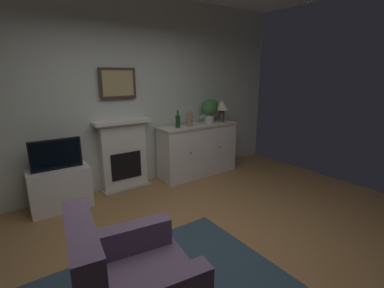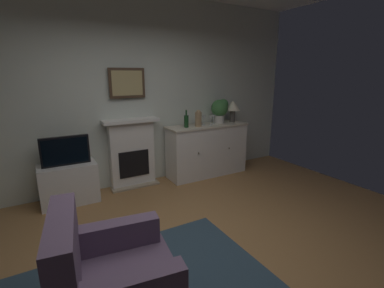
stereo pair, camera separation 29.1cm
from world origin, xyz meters
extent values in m
cube|color=#9E7042|center=(0.00, 0.00, -0.05)|extent=(6.38, 4.44, 0.10)
cube|color=silver|center=(0.00, 2.19, 1.48)|extent=(6.38, 0.06, 2.97)
cube|color=white|center=(0.03, 2.07, 0.53)|extent=(0.70, 0.18, 1.05)
cube|color=tan|center=(0.03, 1.97, 0.01)|extent=(0.77, 0.20, 0.03)
cube|color=black|center=(0.03, 1.97, 0.39)|extent=(0.48, 0.02, 0.42)
cube|color=white|center=(0.03, 2.04, 1.07)|extent=(0.87, 0.27, 0.05)
cube|color=#473323|center=(0.03, 2.11, 1.64)|extent=(0.55, 0.03, 0.45)
cube|color=tan|center=(0.03, 2.09, 1.64)|extent=(0.47, 0.01, 0.37)
cube|color=white|center=(1.35, 1.88, 0.44)|extent=(1.44, 0.45, 0.88)
cube|color=beige|center=(1.35, 1.88, 0.90)|extent=(1.47, 0.48, 0.03)
sphere|color=brown|center=(1.03, 1.65, 0.50)|extent=(0.02, 0.02, 0.02)
sphere|color=brown|center=(1.66, 1.65, 0.50)|extent=(0.02, 0.02, 0.02)
cylinder|color=#4C4742|center=(1.89, 1.88, 1.02)|extent=(0.10, 0.10, 0.22)
cone|color=#EFE5C6|center=(1.89, 1.88, 1.22)|extent=(0.26, 0.26, 0.18)
cylinder|color=#193F1E|center=(0.91, 1.86, 1.01)|extent=(0.08, 0.08, 0.20)
cylinder|color=#193F1E|center=(0.91, 1.86, 1.16)|extent=(0.03, 0.03, 0.09)
cylinder|color=silver|center=(1.27, 1.89, 0.92)|extent=(0.06, 0.06, 0.00)
cylinder|color=silver|center=(1.27, 1.89, 0.96)|extent=(0.01, 0.01, 0.09)
cone|color=silver|center=(1.27, 1.89, 1.04)|extent=(0.07, 0.07, 0.07)
cylinder|color=silver|center=(1.38, 1.83, 0.92)|extent=(0.06, 0.06, 0.00)
cylinder|color=silver|center=(1.38, 1.83, 0.96)|extent=(0.01, 0.01, 0.09)
cone|color=silver|center=(1.38, 1.83, 1.04)|extent=(0.07, 0.07, 0.07)
cylinder|color=silver|center=(1.49, 1.91, 0.92)|extent=(0.06, 0.06, 0.00)
cylinder|color=silver|center=(1.49, 1.91, 0.96)|extent=(0.01, 0.01, 0.09)
cone|color=silver|center=(1.49, 1.91, 1.04)|extent=(0.07, 0.07, 0.07)
cylinder|color=#9E7F5B|center=(1.13, 1.83, 1.03)|extent=(0.11, 0.11, 0.24)
sphere|color=#9E7F5B|center=(1.13, 1.83, 1.15)|extent=(0.08, 0.08, 0.08)
cube|color=white|center=(-0.95, 1.90, 0.28)|extent=(0.75, 0.42, 0.56)
cube|color=black|center=(-0.95, 1.88, 0.76)|extent=(0.62, 0.06, 0.40)
cube|color=black|center=(-0.95, 1.84, 0.76)|extent=(0.57, 0.01, 0.35)
cylinder|color=beige|center=(1.63, 1.93, 0.98)|extent=(0.18, 0.18, 0.14)
sphere|color=#3D753D|center=(1.63, 1.93, 1.18)|extent=(0.30, 0.30, 0.30)
sphere|color=#3D753D|center=(1.69, 1.90, 1.25)|extent=(0.18, 0.18, 0.18)
cube|color=#604C66|center=(-1.17, -0.36, 0.67)|extent=(0.26, 0.77, 0.50)
cube|color=#604C66|center=(-0.80, -0.08, 0.53)|extent=(0.73, 0.23, 0.22)
cylinder|color=#473323|center=(-0.47, -0.13, 0.05)|extent=(0.05, 0.05, 0.10)
camera|label=1|loc=(-1.45, -1.89, 1.77)|focal=25.39mm
camera|label=2|loc=(-1.21, -2.05, 1.77)|focal=25.39mm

